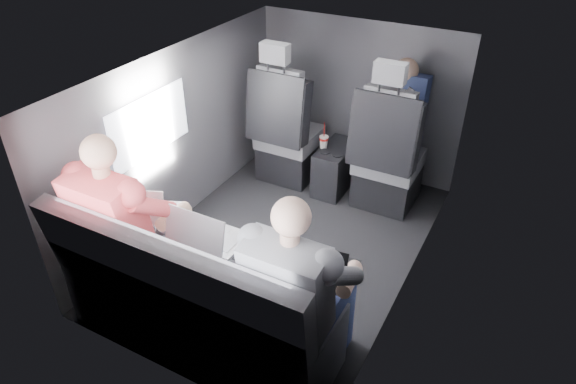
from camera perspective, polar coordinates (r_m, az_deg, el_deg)
The scene contains 19 objects.
floor at distance 3.84m, azimuth -0.19°, elevation -5.79°, with size 2.60×2.60×0.00m, color black.
ceiling at distance 3.17m, azimuth -0.24°, elevation 13.56°, with size 2.60×2.60×0.00m, color #B2B2AD.
panel_left at distance 3.92m, azimuth -11.94°, elevation 6.02°, with size 0.02×2.60×1.35m, color #56565B.
panel_right at distance 3.19m, azimuth 14.14°, elevation -0.96°, with size 0.02×2.60×1.35m, color #56565B.
panel_front at distance 4.53m, azimuth 7.76°, elevation 10.22°, with size 1.80×0.02×1.35m, color #56565B.
panel_back at distance 2.61m, azimuth -14.12°, elevation -9.84°, with size 1.80×0.02×1.35m, color #56565B.
side_window at distance 3.61m, azimuth -15.05°, elevation 7.16°, with size 0.02×0.75×0.42m, color white.
seatbelt at distance 3.80m, azimuth 10.71°, elevation 7.40°, with size 0.05×0.01×0.65m, color black.
front_seat_left at distance 4.43m, azimuth -0.16°, elevation 6.07°, with size 0.52×0.58×1.26m.
front_seat_right at distance 4.13m, azimuth 10.92°, elevation 3.28°, with size 0.52×0.58×1.26m.
center_console at distance 4.39m, azimuth 5.28°, elevation 2.66°, with size 0.24×0.48×0.41m.
rear_bench at distance 2.98m, azimuth -10.18°, elevation -12.36°, with size 1.60×0.57×0.92m.
soda_cup at distance 4.25m, azimuth 3.99°, elevation 5.63°, with size 0.08×0.08×0.23m.
laptop_white at distance 3.21m, azimuth -15.03°, elevation -1.96°, with size 0.36×0.38×0.23m.
laptop_silver at distance 2.91m, azimuth -9.01°, elevation -4.90°, with size 0.38×0.33×0.27m.
laptop_black at distance 2.69m, azimuth 3.61°, elevation -8.36°, with size 0.37×0.35×0.25m.
passenger_rear_left at distance 3.10m, azimuth -17.16°, elevation -3.42°, with size 0.52×0.64×1.26m.
passenger_rear_right at distance 2.57m, azimuth 1.40°, elevation -10.76°, with size 0.50×0.62×1.22m.
passenger_front_right at distance 4.20m, azimuth 12.46°, elevation 8.88°, with size 0.37×0.37×0.73m.
Camera 1 is at (1.43, -2.63, 2.41)m, focal length 32.00 mm.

